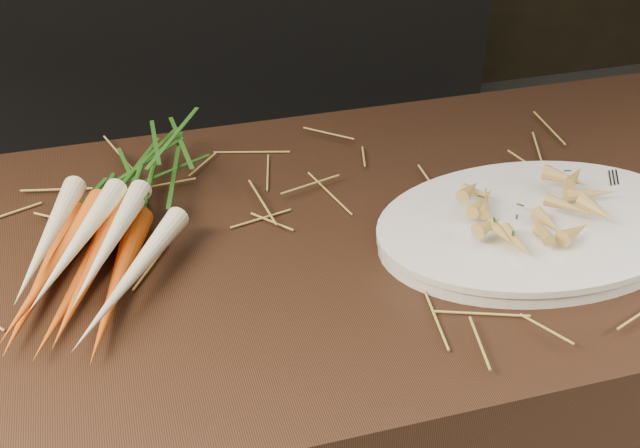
{
  "coord_description": "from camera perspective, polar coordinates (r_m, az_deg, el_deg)",
  "views": [
    {
      "loc": [
        -0.11,
        -0.56,
        1.52
      ],
      "look_at": [
        0.12,
        0.24,
        0.96
      ],
      "focal_mm": 45.0,
      "sensor_mm": 36.0,
      "label": 1
    }
  ],
  "objects": [
    {
      "name": "roasted_veg_heap",
      "position": [
        1.09,
        15.39,
        1.21
      ],
      "size": [
        0.21,
        0.16,
        0.05
      ],
      "primitive_type": null,
      "rotation": [
        0.0,
        0.0,
        0.01
      ],
      "color": "gold",
      "rests_on": "serving_platter"
    },
    {
      "name": "straw_bedding",
      "position": [
        1.06,
        -7.18,
        -1.41
      ],
      "size": [
        1.4,
        0.6,
        0.02
      ],
      "primitive_type": null,
      "color": "#AE9341",
      "rests_on": "main_counter"
    },
    {
      "name": "back_counter",
      "position": [
        2.98,
        -7.09,
        12.2
      ],
      "size": [
        1.82,
        0.62,
        0.84
      ],
      "color": "black",
      "rests_on": "ground"
    },
    {
      "name": "serving_platter",
      "position": [
        1.11,
        15.12,
        -0.35
      ],
      "size": [
        0.44,
        0.29,
        0.02
      ],
      "primitive_type": null,
      "rotation": [
        0.0,
        0.0,
        0.01
      ],
      "color": "white",
      "rests_on": "main_counter"
    },
    {
      "name": "root_veg_bunch",
      "position": [
        1.1,
        -14.32,
        1.71
      ],
      "size": [
        0.32,
        0.54,
        0.1
      ],
      "rotation": [
        0.0,
        0.0,
        -0.38
      ],
      "color": "#C63B02",
      "rests_on": "main_counter"
    }
  ]
}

